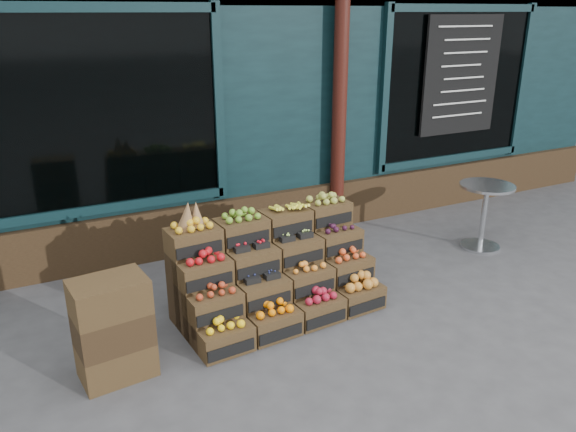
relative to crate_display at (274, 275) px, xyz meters
name	(u,v)px	position (x,y,z in m)	size (l,w,h in m)	color
ground	(340,320)	(0.47, -0.46, -0.37)	(60.00, 60.00, 0.00)	#424245
shop_facade	(172,34)	(0.47, 4.65, 2.03)	(12.00, 6.24, 4.80)	black
crate_display	(274,275)	(0.00, 0.00, 0.00)	(1.96, 1.06, 1.19)	#422F1A
spare_crates	(113,329)	(-1.57, -0.38, 0.05)	(0.60, 0.45, 0.84)	#422F1A
bistro_table	(485,209)	(2.92, 0.23, 0.14)	(0.64, 0.64, 0.81)	#ADAFB4
shopkeeper	(132,160)	(-0.79, 2.28, 0.70)	(0.78, 0.51, 2.13)	#1C6527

